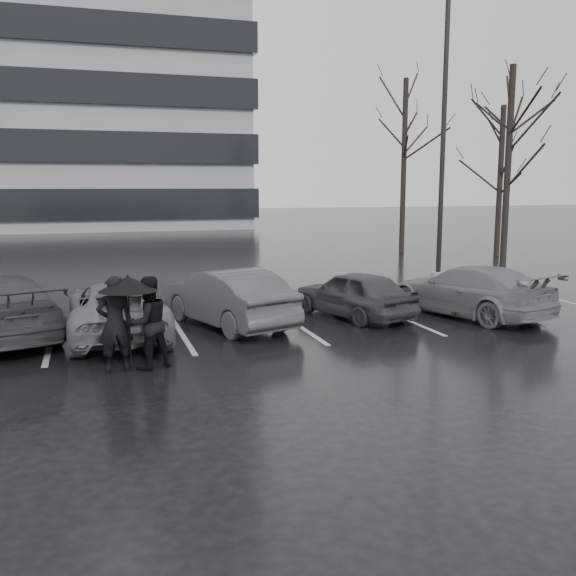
# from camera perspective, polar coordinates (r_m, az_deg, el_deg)

# --- Properties ---
(ground) EXTENTS (160.00, 160.00, 0.00)m
(ground) POSITION_cam_1_polar(r_m,az_deg,el_deg) (13.34, 1.20, -5.32)
(ground) COLOR black
(ground) RESTS_ON ground
(car_main) EXTENTS (2.50, 3.84, 1.21)m
(car_main) POSITION_cam_1_polar(r_m,az_deg,el_deg) (16.36, 5.87, -0.50)
(car_main) COLOR black
(car_main) RESTS_ON ground
(car_west_a) EXTENTS (2.74, 4.43, 1.38)m
(car_west_a) POSITION_cam_1_polar(r_m,az_deg,el_deg) (15.32, -5.42, -0.84)
(car_west_a) COLOR #29292C
(car_west_a) RESTS_ON ground
(car_west_b) EXTENTS (2.08, 4.47, 1.24)m
(car_west_b) POSITION_cam_1_polar(r_m,az_deg,el_deg) (14.63, -14.95, -1.86)
(car_west_b) COLOR #4F4E51
(car_west_b) RESTS_ON ground
(car_east) EXTENTS (3.10, 4.87, 1.32)m
(car_east) POSITION_cam_1_polar(r_m,az_deg,el_deg) (17.08, 15.80, -0.22)
(car_east) COLOR #4F4E51
(car_east) RESTS_ON ground
(pedestrian_left) EXTENTS (0.68, 0.48, 1.75)m
(pedestrian_left) POSITION_cam_1_polar(r_m,az_deg,el_deg) (11.90, -15.12, -3.09)
(pedestrian_left) COLOR black
(pedestrian_left) RESTS_ON ground
(pedestrian_right) EXTENTS (1.02, 0.92, 1.71)m
(pedestrian_right) POSITION_cam_1_polar(r_m,az_deg,el_deg) (11.96, -12.34, -3.03)
(pedestrian_right) COLOR black
(pedestrian_right) RESTS_ON ground
(umbrella) EXTENTS (1.04, 1.04, 1.77)m
(umbrella) POSITION_cam_1_polar(r_m,az_deg,el_deg) (11.68, -14.03, 0.38)
(umbrella) COLOR black
(umbrella) RESTS_ON ground
(lamp_post) EXTENTS (0.54, 0.54, 9.92)m
(lamp_post) POSITION_cam_1_polar(r_m,az_deg,el_deg) (23.76, 13.59, 11.80)
(lamp_post) COLOR gray
(lamp_post) RESTS_ON ground
(stall_stripes) EXTENTS (19.72, 5.00, 0.00)m
(stall_stripes) POSITION_cam_1_polar(r_m,az_deg,el_deg) (15.48, -4.55, -3.32)
(stall_stripes) COLOR #AAAAAD
(stall_stripes) RESTS_ON ground
(tree_east) EXTENTS (0.26, 0.26, 8.00)m
(tree_east) POSITION_cam_1_polar(r_m,az_deg,el_deg) (27.47, 18.95, 10.03)
(tree_east) COLOR black
(tree_east) RESTS_ON ground
(tree_ne) EXTENTS (0.26, 0.26, 7.00)m
(tree_ne) POSITION_cam_1_polar(r_m,az_deg,el_deg) (32.17, 18.33, 8.96)
(tree_ne) COLOR black
(tree_ne) RESTS_ON ground
(tree_north) EXTENTS (0.26, 0.26, 8.50)m
(tree_north) POSITION_cam_1_polar(r_m,az_deg,el_deg) (32.93, 10.25, 10.57)
(tree_north) COLOR black
(tree_north) RESTS_ON ground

